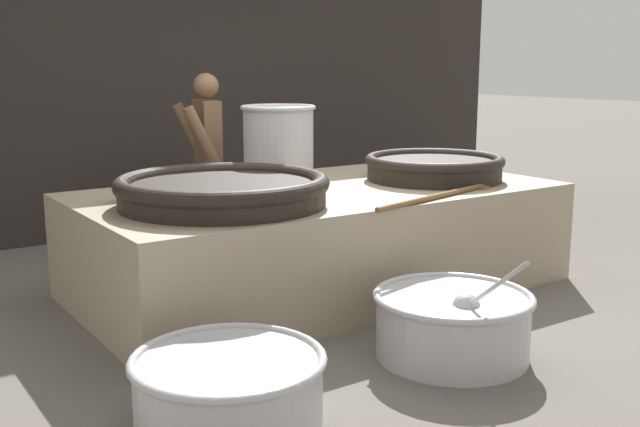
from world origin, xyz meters
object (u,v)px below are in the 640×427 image
cook (207,158)px  prep_bowl_meat (229,387)px  giant_wok_far (434,166)px  giant_wok_near (223,189)px  prep_bowl_vegetables (453,321)px  stock_pot (278,141)px

cook → prep_bowl_meat: size_ratio=1.73×
giant_wok_far → prep_bowl_meat: size_ratio=1.20×
giant_wok_far → prep_bowl_meat: giant_wok_far is taller
giant_wok_near → prep_bowl_vegetables: size_ratio=1.20×
giant_wok_far → prep_bowl_vegetables: size_ratio=0.94×
giant_wok_far → stock_pot: 1.32m
cook → giant_wok_near: bearing=80.5°
giant_wok_near → giant_wok_far: giant_wok_near is taller
giant_wok_near → stock_pot: 1.30m
giant_wok_near → prep_bowl_vegetables: bearing=-60.9°
giant_wok_far → cook: cook is taller
giant_wok_near → giant_wok_far: 1.98m
giant_wok_near → prep_bowl_meat: 1.78m
giant_wok_far → prep_bowl_vegetables: (-1.19, -1.47, -0.69)m
cook → prep_bowl_vegetables: size_ratio=1.36×
giant_wok_near → giant_wok_far: bearing=1.3°
giant_wok_near → stock_pot: size_ratio=2.33×
stock_pot → prep_bowl_meat: 3.01m
cook → stock_pot: bearing=121.0°
giant_wok_near → cook: size_ratio=0.88×
stock_pot → prep_bowl_vegetables: 2.45m
stock_pot → prep_bowl_meat: stock_pot is taller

